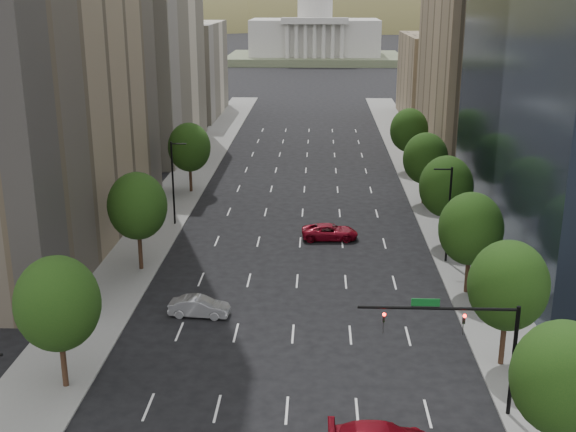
# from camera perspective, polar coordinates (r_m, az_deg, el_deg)

# --- Properties ---
(sidewalk_left) EXTENTS (6.00, 200.00, 0.15)m
(sidewalk_left) POSITION_cam_1_polar(r_m,az_deg,el_deg) (73.44, -11.21, -1.83)
(sidewalk_left) COLOR slate
(sidewalk_left) RESTS_ON ground
(sidewalk_right) EXTENTS (6.00, 200.00, 0.15)m
(sidewalk_right) POSITION_cam_1_polar(r_m,az_deg,el_deg) (72.74, 13.28, -2.16)
(sidewalk_right) COLOR slate
(sidewalk_right) RESTS_ON ground
(midrise_cream_left) EXTENTS (14.00, 30.00, 35.00)m
(midrise_cream_left) POSITION_cam_1_polar(r_m,az_deg,el_deg) (113.69, -11.46, 13.87)
(midrise_cream_left) COLOR beige
(midrise_cream_left) RESTS_ON ground
(filler_left) EXTENTS (14.00, 26.00, 18.00)m
(filler_left) POSITION_cam_1_polar(r_m,az_deg,el_deg) (146.55, -8.22, 11.42)
(filler_left) COLOR beige
(filler_left) RESTS_ON ground
(parking_tan_right) EXTENTS (14.00, 30.00, 30.00)m
(parking_tan_right) POSITION_cam_1_polar(r_m,az_deg,el_deg) (110.20, 15.01, 12.23)
(parking_tan_right) COLOR #8C7759
(parking_tan_right) RESTS_ON ground
(filler_right) EXTENTS (14.00, 26.00, 16.00)m
(filler_right) POSITION_cam_1_polar(r_m,az_deg,el_deg) (143.15, 12.02, 10.68)
(filler_right) COLOR #8C7759
(filler_right) RESTS_ON ground
(tree_right_0) EXTENTS (5.20, 5.20, 8.39)m
(tree_right_0) POSITION_cam_1_polar(r_m,az_deg,el_deg) (39.23, 20.92, -11.93)
(tree_right_0) COLOR #382316
(tree_right_0) RESTS_ON ground
(tree_right_1) EXTENTS (5.20, 5.20, 8.75)m
(tree_right_1) POSITION_cam_1_polar(r_m,az_deg,el_deg) (48.56, 17.05, -5.29)
(tree_right_1) COLOR #382316
(tree_right_1) RESTS_ON ground
(tree_right_2) EXTENTS (5.20, 5.20, 8.61)m
(tree_right_2) POSITION_cam_1_polar(r_m,az_deg,el_deg) (59.56, 14.28, -0.99)
(tree_right_2) COLOR #382316
(tree_right_2) RESTS_ON ground
(tree_right_3) EXTENTS (5.20, 5.20, 8.89)m
(tree_right_3) POSITION_cam_1_polar(r_m,az_deg,el_deg) (70.78, 12.41, 2.29)
(tree_right_3) COLOR #382316
(tree_right_3) RESTS_ON ground
(tree_right_4) EXTENTS (5.20, 5.20, 8.46)m
(tree_right_4) POSITION_cam_1_polar(r_m,az_deg,el_deg) (84.30, 10.83, 4.50)
(tree_right_4) COLOR #382316
(tree_right_4) RESTS_ON ground
(tree_right_5) EXTENTS (5.20, 5.20, 8.75)m
(tree_right_5) POSITION_cam_1_polar(r_m,az_deg,el_deg) (99.77, 9.57, 6.71)
(tree_right_5) COLOR #382316
(tree_right_5) RESTS_ON ground
(tree_left_0) EXTENTS (5.20, 5.20, 8.75)m
(tree_left_0) POSITION_cam_1_polar(r_m,az_deg,el_deg) (46.05, -17.78, -6.63)
(tree_left_0) COLOR #382316
(tree_left_0) RESTS_ON ground
(tree_left_1) EXTENTS (5.20, 5.20, 8.97)m
(tree_left_1) POSITION_cam_1_polar(r_m,az_deg,el_deg) (63.92, -11.84, 0.78)
(tree_left_1) COLOR #382316
(tree_left_1) RESTS_ON ground
(tree_left_2) EXTENTS (5.20, 5.20, 8.68)m
(tree_left_2) POSITION_cam_1_polar(r_m,az_deg,el_deg) (88.65, -7.82, 5.41)
(tree_left_2) COLOR #382316
(tree_left_2) RESTS_ON ground
(streetlight_rn) EXTENTS (1.70, 0.20, 9.00)m
(streetlight_rn) POSITION_cam_1_polar(r_m,az_deg,el_deg) (66.23, 12.58, 0.30)
(streetlight_rn) COLOR black
(streetlight_rn) RESTS_ON ground
(streetlight_ln) EXTENTS (1.70, 0.20, 9.00)m
(streetlight_ln) POSITION_cam_1_polar(r_m,az_deg,el_deg) (76.30, -9.06, 2.76)
(streetlight_ln) COLOR black
(streetlight_ln) RESTS_ON ground
(traffic_signal) EXTENTS (9.12, 0.40, 7.38)m
(traffic_signal) POSITION_cam_1_polar(r_m,az_deg,el_deg) (42.68, 14.36, -9.14)
(traffic_signal) COLOR black
(traffic_signal) RESTS_ON ground
(capitol) EXTENTS (60.00, 40.00, 35.20)m
(capitol) POSITION_cam_1_polar(r_m,az_deg,el_deg) (257.50, 2.13, 14.00)
(capitol) COLOR #596647
(capitol) RESTS_ON ground
(foothills) EXTENTS (720.00, 413.00, 263.00)m
(foothills) POSITION_cam_1_polar(r_m,az_deg,el_deg) (610.74, 5.64, 11.53)
(foothills) COLOR olive
(foothills) RESTS_ON ground
(car_silver) EXTENTS (4.73, 1.95, 1.52)m
(car_silver) POSITION_cam_1_polar(r_m,az_deg,el_deg) (55.87, -7.04, -7.14)
(car_silver) COLOR #9B9CA0
(car_silver) RESTS_ON ground
(car_red_far) EXTENTS (5.72, 2.84, 1.56)m
(car_red_far) POSITION_cam_1_polar(r_m,az_deg,el_deg) (72.21, 3.33, -1.25)
(car_red_far) COLOR maroon
(car_red_far) RESTS_ON ground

